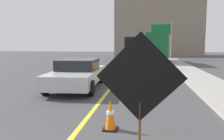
# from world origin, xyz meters

# --- Properties ---
(lane_center_stripe) EXTENTS (0.14, 36.00, 0.01)m
(lane_center_stripe) POSITION_xyz_m (0.00, 6.00, 0.00)
(lane_center_stripe) COLOR yellow
(lane_center_stripe) RESTS_ON ground
(roadwork_sign) EXTENTS (1.63, 0.13, 2.33)m
(roadwork_sign) POSITION_xyz_m (1.53, 2.45, 1.47)
(roadwork_sign) COLOR #593819
(roadwork_sign) RESTS_ON ground
(arrow_board_trailer) EXTENTS (1.60, 1.84, 2.70)m
(arrow_board_trailer) POSITION_xyz_m (0.71, 17.09, 0.48)
(arrow_board_trailer) COLOR orange
(arrow_board_trailer) RESTS_ON ground
(box_truck) EXTENTS (2.59, 7.49, 3.24)m
(box_truck) POSITION_xyz_m (2.59, 23.66, 1.77)
(box_truck) COLOR black
(box_truck) RESTS_ON ground
(pickup_car) EXTENTS (2.33, 4.95, 1.38)m
(pickup_car) POSITION_xyz_m (-1.59, 8.73, 0.70)
(pickup_car) COLOR silver
(pickup_car) RESTS_ON ground
(highway_guide_sign) EXTENTS (2.79, 0.32, 5.00)m
(highway_guide_sign) POSITION_xyz_m (4.34, 29.86, 3.42)
(highway_guide_sign) COLOR gray
(highway_guide_sign) RESTS_ON ground
(far_building_block) EXTENTS (15.34, 7.19, 10.32)m
(far_building_block) POSITION_xyz_m (3.89, 41.21, 5.16)
(far_building_block) COLOR gray
(far_building_block) RESTS_ON ground
(traffic_cone_near_sign) EXTENTS (0.36, 0.36, 0.76)m
(traffic_cone_near_sign) POSITION_xyz_m (0.79, 3.70, 0.37)
(traffic_cone_near_sign) COLOR black
(traffic_cone_near_sign) RESTS_ON ground
(traffic_cone_mid_lane) EXTENTS (0.36, 0.36, 0.77)m
(traffic_cone_mid_lane) POSITION_xyz_m (0.86, 7.20, 0.38)
(traffic_cone_mid_lane) COLOR black
(traffic_cone_mid_lane) RESTS_ON ground
(traffic_cone_far_lane) EXTENTS (0.36, 0.36, 0.62)m
(traffic_cone_far_lane) POSITION_xyz_m (0.64, 10.51, 0.30)
(traffic_cone_far_lane) COLOR black
(traffic_cone_far_lane) RESTS_ON ground
(traffic_cone_curbside) EXTENTS (0.36, 0.36, 0.62)m
(traffic_cone_curbside) POSITION_xyz_m (0.79, 13.67, 0.30)
(traffic_cone_curbside) COLOR black
(traffic_cone_curbside) RESTS_ON ground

